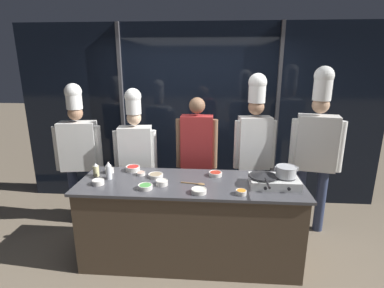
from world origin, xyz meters
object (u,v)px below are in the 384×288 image
person_guest (197,151)px  prep_bowl_rice (98,182)px  squeeze_bottle_clear (109,171)px  frying_pan (263,174)px  prep_bowl_carrots (241,192)px  prep_bowl_shrimp (141,173)px  stock_pot (286,171)px  squeeze_bottle_oil (96,170)px  chef_pastry (316,142)px  prep_bowl_chili_flakes (215,174)px  serving_spoon_slotted (198,184)px  prep_bowl_mushrooms (156,175)px  prep_bowl_bean_sprouts (199,191)px  chef_head (79,147)px  chef_line (254,139)px  prep_bowl_scallions (145,186)px  prep_bowl_onion (162,182)px  portable_stove (274,181)px  chef_sous (136,150)px  prep_bowl_bell_pepper (133,168)px

person_guest → prep_bowl_rice: bearing=40.7°
squeeze_bottle_clear → person_guest: (0.92, 0.66, 0.05)m
frying_pan → prep_bowl_carrots: 0.34m
prep_bowl_shrimp → stock_pot: bearing=-7.3°
squeeze_bottle_oil → prep_bowl_carrots: bearing=-13.0°
chef_pastry → prep_bowl_shrimp: bearing=26.6°
person_guest → prep_bowl_chili_flakes: bearing=117.0°
person_guest → serving_spoon_slotted: bearing=95.0°
prep_bowl_carrots → prep_bowl_shrimp: 1.17m
chef_pastry → squeeze_bottle_oil: bearing=25.2°
prep_bowl_chili_flakes → prep_bowl_mushrooms: bearing=-172.5°
person_guest → chef_pastry: chef_pastry is taller
prep_bowl_bean_sprouts → chef_head: bearing=149.7°
frying_pan → chef_line: size_ratio=0.26×
prep_bowl_carrots → prep_bowl_scallions: same height
stock_pot → prep_bowl_rice: stock_pot is taller
prep_bowl_mushrooms → prep_bowl_bean_sprouts: prep_bowl_bean_sprouts is taller
frying_pan → chef_pastry: chef_pastry is taller
prep_bowl_mushrooms → prep_bowl_onion: bearing=-63.7°
prep_bowl_chili_flakes → chef_line: 0.79m
prep_bowl_onion → prep_bowl_mushrooms: (-0.11, 0.21, -0.01)m
prep_bowl_mushrooms → chef_head: bearing=153.2°
portable_stove → frying_pan: size_ratio=0.94×
chef_head → chef_sous: size_ratio=1.03×
prep_bowl_scallions → prep_bowl_bell_pepper: size_ratio=0.89×
prep_bowl_bell_pepper → chef_head: chef_head is taller
prep_bowl_carrots → prep_bowl_chili_flakes: (-0.25, 0.47, -0.00)m
prep_bowl_rice → chef_pastry: (2.46, 0.86, 0.25)m
prep_bowl_rice → chef_pastry: 2.62m
squeeze_bottle_clear → chef_head: bearing=133.6°
squeeze_bottle_oil → prep_bowl_bean_sprouts: bearing=-17.3°
squeeze_bottle_oil → chef_sous: size_ratio=0.08×
prep_bowl_shrimp → prep_bowl_bean_sprouts: size_ratio=0.69×
prep_bowl_carrots → prep_bowl_bean_sprouts: size_ratio=0.70×
squeeze_bottle_clear → prep_bowl_bell_pepper: size_ratio=1.20×
prep_bowl_rice → prep_bowl_chili_flakes: bearing=15.4°
chef_head → prep_bowl_carrots: bearing=146.2°
chef_head → chef_sous: chef_head is taller
prep_bowl_onion → prep_bowl_bell_pepper: size_ratio=0.77×
prep_bowl_carrots → chef_line: bearing=77.0°
prep_bowl_onion → prep_bowl_mushrooms: 0.24m
prep_bowl_mushrooms → prep_bowl_shrimp: 0.19m
squeeze_bottle_clear → prep_bowl_shrimp: size_ratio=1.90×
portable_stove → prep_bowl_carrots: portable_stove is taller
stock_pot → chef_pastry: (0.53, 0.76, 0.11)m
prep_bowl_chili_flakes → chef_head: bearing=164.9°
chef_head → chef_sous: 0.76m
prep_bowl_chili_flakes → chef_sous: chef_sous is taller
frying_pan → prep_bowl_rice: 1.71m
frying_pan → prep_bowl_mushrooms: (-1.15, 0.16, -0.11)m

